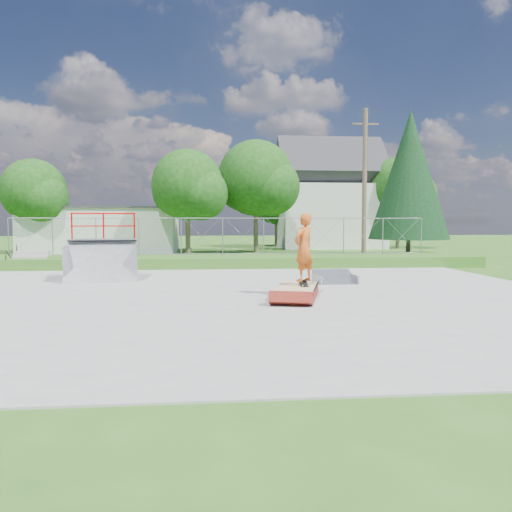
% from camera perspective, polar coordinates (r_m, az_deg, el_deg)
% --- Properties ---
extents(ground, '(120.00, 120.00, 0.00)m').
position_cam_1_polar(ground, '(13.92, -2.66, -4.83)').
color(ground, '#2E5B1A').
rests_on(ground, ground).
extents(concrete_pad, '(20.00, 16.00, 0.04)m').
position_cam_1_polar(concrete_pad, '(13.92, -2.66, -4.75)').
color(concrete_pad, gray).
rests_on(concrete_pad, ground).
extents(grass_berm, '(24.00, 3.00, 0.50)m').
position_cam_1_polar(grass_berm, '(23.33, -3.75, -0.65)').
color(grass_berm, '#2E5B1A').
rests_on(grass_berm, ground).
extents(grind_box, '(1.65, 2.45, 0.33)m').
position_cam_1_polar(grind_box, '(14.06, 4.72, -4.06)').
color(grind_box, maroon).
rests_on(grind_box, concrete_pad).
extents(quarter_pipe, '(2.68, 2.36, 2.44)m').
position_cam_1_polar(quarter_pipe, '(18.65, -17.22, 1.01)').
color(quarter_pipe, gray).
rests_on(quarter_pipe, concrete_pad).
extents(flat_bank_ramp, '(1.34, 1.42, 0.40)m').
position_cam_1_polar(flat_bank_ramp, '(17.35, 9.01, -2.45)').
color(flat_bank_ramp, gray).
rests_on(flat_bank_ramp, concrete_pad).
extents(skateboard, '(0.27, 0.81, 0.13)m').
position_cam_1_polar(skateboard, '(14.09, 5.47, -3.18)').
color(skateboard, black).
rests_on(skateboard, grind_box).
extents(skater, '(0.82, 0.80, 1.90)m').
position_cam_1_polar(skater, '(14.00, 5.49, 0.67)').
color(skater, '#C3531A').
rests_on(skater, grind_box).
extents(concrete_stairs, '(1.50, 1.60, 0.80)m').
position_cam_1_polar(concrete_stairs, '(23.84, -24.57, -0.54)').
color(concrete_stairs, gray).
rests_on(concrete_stairs, ground).
extents(chain_link_fence, '(20.00, 0.06, 1.80)m').
position_cam_1_polar(chain_link_fence, '(24.26, -3.83, 2.25)').
color(chain_link_fence, gray).
rests_on(chain_link_fence, grass_berm).
extents(utility_building_flat, '(10.00, 6.00, 3.00)m').
position_cam_1_polar(utility_building_flat, '(36.50, -16.99, 2.83)').
color(utility_building_flat, beige).
rests_on(utility_building_flat, ground).
extents(gable_house, '(8.40, 6.08, 8.94)m').
position_cam_1_polar(gable_house, '(40.93, 8.34, 6.34)').
color(gable_house, beige).
rests_on(gable_house, ground).
extents(utility_pole, '(0.24, 0.24, 8.00)m').
position_cam_1_polar(utility_pole, '(27.06, 12.30, 7.86)').
color(utility_pole, brown).
rests_on(utility_pole, ground).
extents(tree_left_near, '(4.76, 4.48, 6.65)m').
position_cam_1_polar(tree_left_near, '(31.66, -7.41, 7.77)').
color(tree_left_near, brown).
rests_on(tree_left_near, ground).
extents(tree_center, '(5.44, 5.12, 7.60)m').
position_cam_1_polar(tree_center, '(33.83, 0.49, 8.59)').
color(tree_center, brown).
rests_on(tree_center, ground).
extents(tree_left_far, '(4.42, 4.16, 6.18)m').
position_cam_1_polar(tree_left_far, '(35.43, -23.80, 6.57)').
color(tree_left_far, brown).
rests_on(tree_left_far, ground).
extents(tree_right_far, '(5.10, 4.80, 7.12)m').
position_cam_1_polar(tree_right_far, '(40.48, 16.42, 7.25)').
color(tree_right_far, brown).
rests_on(tree_right_far, ground).
extents(tree_back_mid, '(4.08, 3.84, 5.70)m').
position_cam_1_polar(tree_back_mid, '(42.03, 2.69, 6.03)').
color(tree_back_mid, brown).
rests_on(tree_back_mid, ground).
extents(conifer_tree, '(5.04, 5.04, 9.10)m').
position_cam_1_polar(conifer_tree, '(33.36, 17.16, 8.83)').
color(conifer_tree, brown).
rests_on(conifer_tree, ground).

